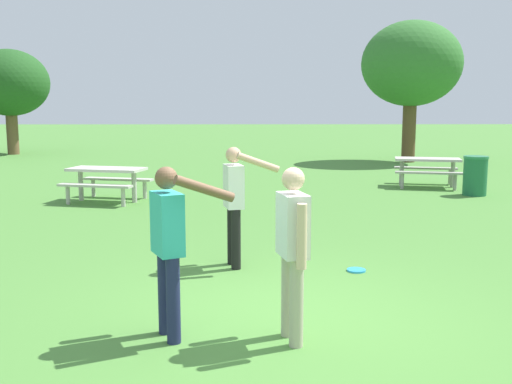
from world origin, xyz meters
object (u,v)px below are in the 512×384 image
at_px(person_bystander, 169,239).
at_px(frisbee, 356,270).
at_px(picnic_table_far, 427,166).
at_px(tree_far_right, 411,65).
at_px(trash_can_further_along, 475,176).
at_px(tree_broad_center, 9,83).
at_px(picnic_table_near, 107,177).
at_px(person_catcher, 293,243).
at_px(person_thrower, 235,197).

relative_size(person_bystander, frisbee, 6.59).
xyz_separation_m(picnic_table_far, tree_far_right, (1.33, 6.86, 3.12)).
bearing_deg(tree_far_right, trash_can_further_along, -94.25).
relative_size(frisbee, picnic_table_far, 0.13).
distance_m(person_bystander, tree_broad_center, 23.14).
distance_m(picnic_table_near, picnic_table_far, 8.38).
bearing_deg(picnic_table_far, picnic_table_near, -163.72).
relative_size(person_catcher, person_bystander, 1.00).
bearing_deg(tree_broad_center, picnic_table_far, -34.63).
bearing_deg(tree_broad_center, picnic_table_near, -60.71).
xyz_separation_m(tree_broad_center, tree_far_right, (16.61, -3.70, 0.58)).
height_order(trash_can_further_along, tree_far_right, tree_far_right).
distance_m(frisbee, picnic_table_far, 8.80).
bearing_deg(person_bystander, picnic_table_near, 107.38).
height_order(person_thrower, picnic_table_near, person_thrower).
xyz_separation_m(person_thrower, frisbee, (1.62, -0.25, -0.95)).
bearing_deg(trash_can_further_along, frisbee, -121.85).
relative_size(person_thrower, picnic_table_far, 0.83).
bearing_deg(frisbee, person_catcher, -113.96).
bearing_deg(person_catcher, trash_can_further_along, 60.10).
distance_m(trash_can_further_along, tree_broad_center, 20.22).
distance_m(person_bystander, picnic_table_near, 8.38).
bearing_deg(tree_broad_center, person_thrower, -60.80).
distance_m(person_thrower, tree_far_right, 16.24).
height_order(person_bystander, picnic_table_near, person_bystander).
xyz_separation_m(person_catcher, picnic_table_near, (-3.64, 8.07, -0.38)).
relative_size(person_thrower, person_bystander, 1.00).
xyz_separation_m(person_bystander, trash_can_further_along, (6.25, 8.79, -0.48)).
bearing_deg(frisbee, tree_broad_center, 122.55).
xyz_separation_m(picnic_table_near, tree_far_right, (9.37, 9.21, 3.12)).
relative_size(person_catcher, picnic_table_near, 0.83).
bearing_deg(picnic_table_far, person_catcher, -112.88).
bearing_deg(picnic_table_near, person_bystander, -72.62).
xyz_separation_m(picnic_table_near, trash_can_further_along, (8.75, 0.81, -0.08)).
height_order(person_catcher, picnic_table_near, person_catcher).
relative_size(picnic_table_far, tree_broad_center, 0.43).
bearing_deg(frisbee, trash_can_further_along, 58.15).
distance_m(frisbee, tree_far_right, 16.11).
bearing_deg(tree_broad_center, frisbee, -57.45).
height_order(person_thrower, tree_far_right, tree_far_right).
distance_m(person_catcher, tree_far_right, 18.41).
relative_size(person_bystander, tree_far_right, 0.31).
bearing_deg(trash_can_further_along, picnic_table_far, 114.70).
bearing_deg(person_thrower, tree_far_right, 66.73).
distance_m(person_catcher, trash_can_further_along, 10.26).
relative_size(picnic_table_far, trash_can_further_along, 2.05).
distance_m(trash_can_further_along, tree_far_right, 9.01).
xyz_separation_m(person_catcher, tree_broad_center, (-10.88, 20.97, 2.16)).
xyz_separation_m(trash_can_further_along, tree_far_right, (0.62, 8.40, 3.20)).
bearing_deg(trash_can_further_along, tree_far_right, 85.75).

